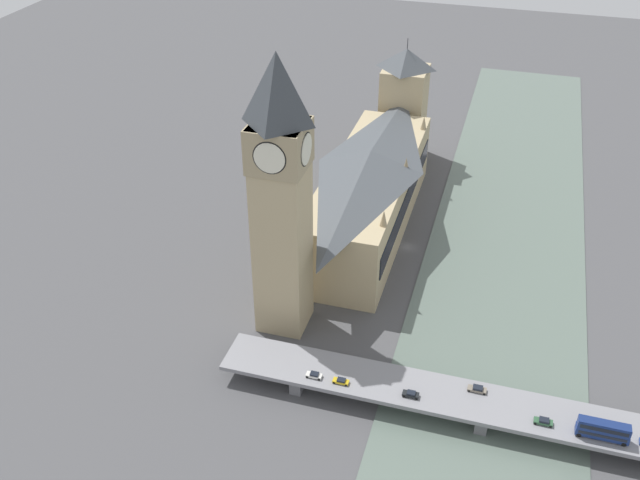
{
  "coord_description": "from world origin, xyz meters",
  "views": [
    {
      "loc": [
        -27.7,
        197.46,
        133.58
      ],
      "look_at": [
        20.34,
        35.3,
        21.57
      ],
      "focal_mm": 40.0,
      "sensor_mm": 36.0,
      "label": 1
    }
  ],
  "objects_px": {
    "car_northbound_mid": "(411,394)",
    "parliament_hall": "(370,191)",
    "victoria_tower": "(403,105)",
    "car_southbound_mid": "(477,389)",
    "car_northbound_lead": "(543,421)",
    "car_southbound_extra": "(314,375)",
    "clock_tower": "(281,193)",
    "road_bridge": "(484,406)",
    "double_decker_bus_lead": "(603,430)",
    "car_southbound_lead": "(341,381)"
  },
  "relations": [
    {
      "from": "car_northbound_lead",
      "to": "car_northbound_mid",
      "type": "bearing_deg",
      "value": 0.38
    },
    {
      "from": "clock_tower",
      "to": "double_decker_bus_lead",
      "type": "height_order",
      "value": "clock_tower"
    },
    {
      "from": "car_northbound_mid",
      "to": "parliament_hall",
      "type": "bearing_deg",
      "value": -69.86
    },
    {
      "from": "car_southbound_extra",
      "to": "victoria_tower",
      "type": "bearing_deg",
      "value": -87.95
    },
    {
      "from": "double_decker_bus_lead",
      "to": "car_southbound_mid",
      "type": "distance_m",
      "value": 29.7
    },
    {
      "from": "car_northbound_mid",
      "to": "road_bridge",
      "type": "bearing_deg",
      "value": -170.14
    },
    {
      "from": "victoria_tower",
      "to": "road_bridge",
      "type": "xyz_separation_m",
      "value": [
        -47.1,
        134.77,
        -18.14
      ]
    },
    {
      "from": "car_southbound_lead",
      "to": "car_southbound_extra",
      "type": "bearing_deg",
      "value": -0.59
    },
    {
      "from": "car_northbound_mid",
      "to": "car_northbound_lead",
      "type": "bearing_deg",
      "value": -179.62
    },
    {
      "from": "car_northbound_lead",
      "to": "car_southbound_extra",
      "type": "xyz_separation_m",
      "value": [
        55.91,
        0.61,
        -0.04
      ]
    },
    {
      "from": "car_northbound_mid",
      "to": "car_southbound_lead",
      "type": "xyz_separation_m",
      "value": [
        17.53,
        0.47,
        -0.07
      ]
    },
    {
      "from": "victoria_tower",
      "to": "car_southbound_mid",
      "type": "height_order",
      "value": "victoria_tower"
    },
    {
      "from": "road_bridge",
      "to": "double_decker_bus_lead",
      "type": "height_order",
      "value": "double_decker_bus_lead"
    },
    {
      "from": "car_northbound_lead",
      "to": "car_northbound_mid",
      "type": "height_order",
      "value": "car_northbound_lead"
    },
    {
      "from": "victoria_tower",
      "to": "car_northbound_lead",
      "type": "distance_m",
      "value": 151.36
    },
    {
      "from": "parliament_hall",
      "to": "car_southbound_extra",
      "type": "relative_size",
      "value": 22.17
    },
    {
      "from": "car_southbound_extra",
      "to": "car_northbound_lead",
      "type": "bearing_deg",
      "value": -179.37
    },
    {
      "from": "clock_tower",
      "to": "victoria_tower",
      "type": "distance_m",
      "value": 115.67
    },
    {
      "from": "car_southbound_extra",
      "to": "car_northbound_mid",
      "type": "bearing_deg",
      "value": -179.07
    },
    {
      "from": "road_bridge",
      "to": "car_southbound_extra",
      "type": "distance_m",
      "value": 42.34
    },
    {
      "from": "car_northbound_lead",
      "to": "car_southbound_lead",
      "type": "xyz_separation_m",
      "value": [
        48.9,
        0.68,
        -0.07
      ]
    },
    {
      "from": "road_bridge",
      "to": "parliament_hall",
      "type": "bearing_deg",
      "value": -58.64
    },
    {
      "from": "car_northbound_lead",
      "to": "car_southbound_extra",
      "type": "bearing_deg",
      "value": 0.63
    },
    {
      "from": "road_bridge",
      "to": "car_northbound_mid",
      "type": "bearing_deg",
      "value": 9.86
    },
    {
      "from": "car_northbound_mid",
      "to": "clock_tower",
      "type": "bearing_deg",
      "value": -30.91
    },
    {
      "from": "car_northbound_lead",
      "to": "car_southbound_lead",
      "type": "relative_size",
      "value": 1.08
    },
    {
      "from": "car_northbound_mid",
      "to": "car_southbound_extra",
      "type": "height_order",
      "value": "car_northbound_mid"
    },
    {
      "from": "car_southbound_mid",
      "to": "car_southbound_extra",
      "type": "distance_m",
      "value": 40.51
    },
    {
      "from": "victoria_tower",
      "to": "double_decker_bus_lead",
      "type": "relative_size",
      "value": 4.21
    },
    {
      "from": "road_bridge",
      "to": "car_northbound_mid",
      "type": "xyz_separation_m",
      "value": [
        17.61,
        3.06,
        1.79
      ]
    },
    {
      "from": "car_northbound_mid",
      "to": "double_decker_bus_lead",
      "type": "bearing_deg",
      "value": 179.44
    },
    {
      "from": "victoria_tower",
      "to": "car_southbound_lead",
      "type": "xyz_separation_m",
      "value": [
        -11.95,
        138.31,
        -16.42
      ]
    },
    {
      "from": "road_bridge",
      "to": "car_southbound_lead",
      "type": "distance_m",
      "value": 35.36
    },
    {
      "from": "victoria_tower",
      "to": "car_southbound_lead",
      "type": "height_order",
      "value": "victoria_tower"
    },
    {
      "from": "victoria_tower",
      "to": "road_bridge",
      "type": "bearing_deg",
      "value": 109.26
    },
    {
      "from": "clock_tower",
      "to": "car_northbound_lead",
      "type": "height_order",
      "value": "clock_tower"
    },
    {
      "from": "double_decker_bus_lead",
      "to": "car_northbound_lead",
      "type": "height_order",
      "value": "double_decker_bus_lead"
    },
    {
      "from": "victoria_tower",
      "to": "car_southbound_mid",
      "type": "relative_size",
      "value": 10.67
    },
    {
      "from": "clock_tower",
      "to": "car_southbound_mid",
      "type": "distance_m",
      "value": 69.51
    },
    {
      "from": "car_northbound_mid",
      "to": "car_southbound_mid",
      "type": "height_order",
      "value": "car_southbound_mid"
    },
    {
      "from": "parliament_hall",
      "to": "road_bridge",
      "type": "height_order",
      "value": "parliament_hall"
    },
    {
      "from": "parliament_hall",
      "to": "car_southbound_lead",
      "type": "height_order",
      "value": "parliament_hall"
    },
    {
      "from": "double_decker_bus_lead",
      "to": "car_northbound_mid",
      "type": "xyz_separation_m",
      "value": [
        44.22,
        -0.43,
        -2.01
      ]
    },
    {
      "from": "clock_tower",
      "to": "car_southbound_mid",
      "type": "height_order",
      "value": "clock_tower"
    },
    {
      "from": "clock_tower",
      "to": "car_northbound_mid",
      "type": "relative_size",
      "value": 19.84
    },
    {
      "from": "double_decker_bus_lead",
      "to": "car_southbound_mid",
      "type": "height_order",
      "value": "double_decker_bus_lead"
    },
    {
      "from": "double_decker_bus_lead",
      "to": "car_northbound_lead",
      "type": "xyz_separation_m",
      "value": [
        12.85,
        -0.64,
        -2.01
      ]
    },
    {
      "from": "parliament_hall",
      "to": "road_bridge",
      "type": "relative_size",
      "value": 0.68
    },
    {
      "from": "double_decker_bus_lead",
      "to": "car_northbound_lead",
      "type": "distance_m",
      "value": 13.02
    },
    {
      "from": "victoria_tower",
      "to": "car_northbound_lead",
      "type": "relative_size",
      "value": 11.33
    }
  ]
}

